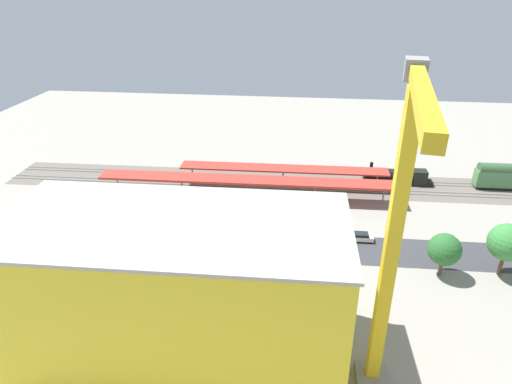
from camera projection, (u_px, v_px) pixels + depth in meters
ground_plane at (276, 230)px, 82.50m from camera, size 201.44×201.44×0.00m
rail_bed at (283, 183)px, 101.23m from camera, size 126.11×15.34×0.01m
street_asphalt at (274, 246)px, 77.67m from camera, size 126.04×11.15×0.01m
track_rails at (283, 182)px, 101.15m from camera, size 125.88×8.91×0.12m
platform_canopy_near at (247, 180)px, 92.60m from camera, size 62.53×5.65×4.43m
platform_canopy_far at (283, 169)px, 98.42m from camera, size 45.86×5.12×4.24m
locomotive at (398, 177)px, 100.20m from camera, size 15.39×2.83×4.90m
parked_car_0 at (361, 237)px, 78.84m from camera, size 4.30×1.86×1.56m
parked_car_1 at (324, 234)px, 79.96m from camera, size 4.02×1.81×1.55m
parked_car_2 at (295, 232)px, 80.26m from camera, size 4.54×1.84×1.68m
parked_car_3 at (260, 230)px, 80.91m from camera, size 4.53×1.86×1.81m
parked_car_4 at (221, 230)px, 81.09m from camera, size 4.64×2.01×1.79m
parked_car_5 at (191, 226)px, 82.23m from camera, size 4.71×2.02×1.67m
parked_car_6 at (154, 225)px, 82.45m from camera, size 4.09×1.86×1.76m
construction_building at (178, 289)px, 52.96m from camera, size 39.19×18.34×17.73m
construction_roof_slab at (172, 223)px, 48.99m from camera, size 39.80×18.95×0.40m
tower_crane at (395, 235)px, 41.90m from camera, size 5.03×22.04×35.79m
box_truck_0 at (274, 277)px, 67.04m from camera, size 8.48×2.60×3.31m
street_tree_1 at (235, 235)px, 71.68m from camera, size 4.78×4.78×7.21m
street_tree_2 at (54, 227)px, 74.07m from camera, size 5.12×5.12×7.40m
street_tree_3 at (159, 225)px, 72.17m from camera, size 6.30×6.30×9.13m
street_tree_4 at (507, 242)px, 67.68m from camera, size 5.82×5.82×8.85m
street_tree_5 at (444, 250)px, 68.22m from camera, size 5.06×5.06×7.19m
traffic_light at (296, 213)px, 79.19m from camera, size 0.50×0.36×6.68m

